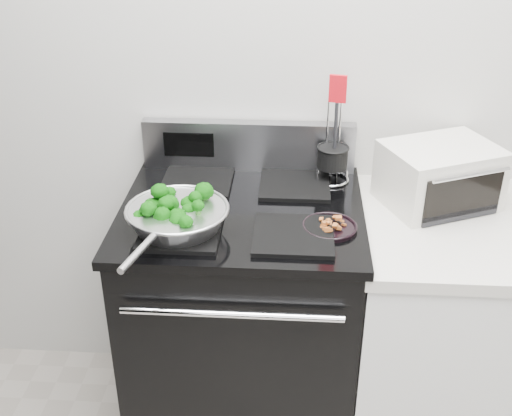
# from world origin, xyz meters

# --- Properties ---
(back_wall) EXTENTS (4.00, 0.02, 2.70)m
(back_wall) POSITION_xyz_m (0.00, 1.75, 1.35)
(back_wall) COLOR #B4B2AB
(back_wall) RESTS_ON ground
(gas_range) EXTENTS (0.79, 0.69, 1.13)m
(gas_range) POSITION_xyz_m (-0.30, 1.41, 0.49)
(gas_range) COLOR black
(gas_range) RESTS_ON floor
(counter) EXTENTS (0.62, 0.68, 0.92)m
(counter) POSITION_xyz_m (0.39, 1.41, 0.46)
(counter) COLOR white
(counter) RESTS_ON floor
(skillet) EXTENTS (0.32, 0.49, 0.07)m
(skillet) POSITION_xyz_m (-0.48, 1.25, 1.00)
(skillet) COLOR silver
(skillet) RESTS_ON gas_range
(broccoli_pile) EXTENTS (0.25, 0.25, 0.09)m
(broccoli_pile) POSITION_xyz_m (-0.48, 1.26, 1.02)
(broccoli_pile) COLOR black
(broccoli_pile) RESTS_ON skillet
(bacon_plate) EXTENTS (0.17, 0.17, 0.04)m
(bacon_plate) POSITION_xyz_m (-0.02, 1.30, 0.97)
(bacon_plate) COLOR black
(bacon_plate) RESTS_ON gas_range
(utensil_holder) EXTENTS (0.13, 0.13, 0.39)m
(utensil_holder) POSITION_xyz_m (-0.00, 1.63, 1.02)
(utensil_holder) COLOR silver
(utensil_holder) RESTS_ON gas_range
(toaster_oven) EXTENTS (0.43, 0.39, 0.20)m
(toaster_oven) POSITION_xyz_m (0.35, 1.55, 1.02)
(toaster_oven) COLOR silver
(toaster_oven) RESTS_ON counter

